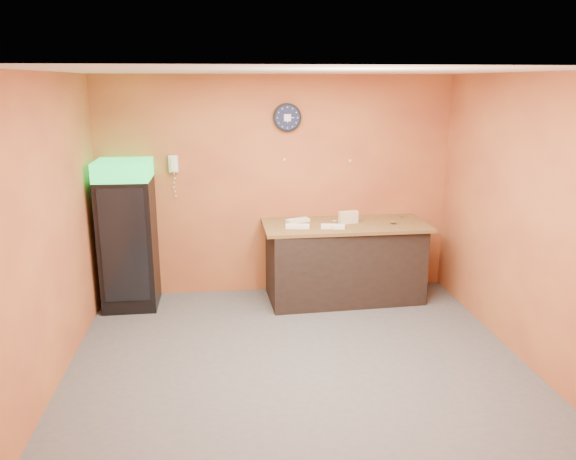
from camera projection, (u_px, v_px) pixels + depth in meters
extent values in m
plane|color=#47474C|center=(297.00, 359.00, 5.65)|extent=(4.50, 4.50, 0.00)
cube|color=#C17036|center=(277.00, 187.00, 7.21)|extent=(4.50, 0.02, 2.80)
cube|color=#C17036|center=(49.00, 232.00, 5.04)|extent=(0.02, 4.00, 2.80)
cube|color=#C17036|center=(522.00, 218.00, 5.55)|extent=(0.02, 4.00, 2.80)
cube|color=white|center=(298.00, 71.00, 4.93)|extent=(4.50, 4.00, 0.02)
cube|color=black|center=(129.00, 244.00, 6.83)|extent=(0.64, 0.64, 1.59)
cube|color=green|center=(123.00, 170.00, 6.59)|extent=(0.64, 0.64, 0.23)
cube|color=black|center=(124.00, 246.00, 6.50)|extent=(0.53, 0.02, 1.36)
cube|color=black|center=(344.00, 263.00, 7.14)|extent=(1.95, 0.94, 0.95)
cylinder|color=black|center=(287.00, 118.00, 6.98)|extent=(0.35, 0.05, 0.35)
cylinder|color=#0F1433|center=(287.00, 118.00, 6.95)|extent=(0.30, 0.01, 0.30)
cube|color=white|center=(288.00, 118.00, 6.95)|extent=(0.09, 0.00, 0.09)
cube|color=white|center=(174.00, 164.00, 6.94)|extent=(0.11, 0.07, 0.21)
cube|color=white|center=(173.00, 164.00, 6.90)|extent=(0.05, 0.04, 0.17)
cube|color=brown|center=(345.00, 225.00, 7.01)|extent=(2.06, 0.94, 0.04)
cube|color=beige|center=(348.00, 221.00, 7.01)|extent=(0.25, 0.13, 0.05)
cube|color=beige|center=(348.00, 217.00, 7.00)|extent=(0.25, 0.13, 0.05)
cube|color=beige|center=(348.00, 213.00, 6.98)|extent=(0.25, 0.13, 0.05)
cube|color=white|center=(298.00, 226.00, 6.78)|extent=(0.30, 0.15, 0.04)
cube|color=white|center=(333.00, 226.00, 6.78)|extent=(0.30, 0.17, 0.04)
cube|color=white|center=(298.00, 220.00, 7.07)|extent=(0.31, 0.21, 0.04)
cylinder|color=silver|center=(346.00, 219.00, 7.08)|extent=(0.06, 0.06, 0.06)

